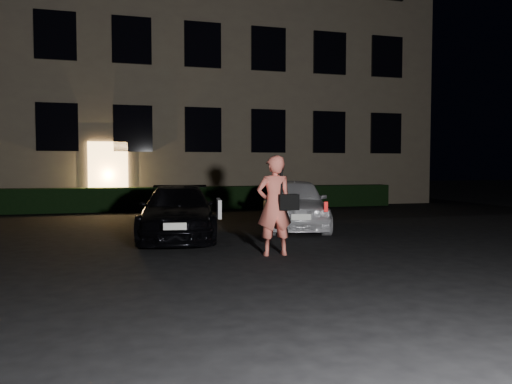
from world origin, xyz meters
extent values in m
plane|color=black|center=(0.00, 0.00, 0.00)|extent=(80.00, 80.00, 0.00)
cube|color=#706150|center=(0.00, 15.00, 6.00)|extent=(20.00, 8.00, 12.00)
cube|color=#FFBB67|center=(-3.50, 10.94, 1.25)|extent=(1.40, 0.10, 2.50)
cube|color=black|center=(-5.20, 10.94, 3.00)|extent=(1.40, 0.10, 1.70)
cube|color=black|center=(-2.60, 10.94, 3.00)|extent=(1.40, 0.10, 1.70)
cube|color=black|center=(0.00, 10.94, 3.00)|extent=(1.40, 0.10, 1.70)
cube|color=black|center=(2.60, 10.94, 3.00)|extent=(1.40, 0.10, 1.70)
cube|color=black|center=(5.20, 10.94, 3.00)|extent=(1.40, 0.10, 1.70)
cube|color=black|center=(7.80, 10.94, 3.00)|extent=(1.40, 0.10, 1.70)
cube|color=black|center=(-5.20, 10.94, 6.20)|extent=(1.40, 0.10, 1.70)
cube|color=black|center=(-2.60, 10.94, 6.20)|extent=(1.40, 0.10, 1.70)
cube|color=black|center=(0.00, 10.94, 6.20)|extent=(1.40, 0.10, 1.70)
cube|color=black|center=(2.60, 10.94, 6.20)|extent=(1.40, 0.10, 1.70)
cube|color=black|center=(5.20, 10.94, 6.20)|extent=(1.40, 0.10, 1.70)
cube|color=black|center=(7.80, 10.94, 6.20)|extent=(1.40, 0.10, 1.70)
cube|color=black|center=(0.00, 10.50, 0.42)|extent=(15.00, 0.70, 0.85)
imported|color=black|center=(-1.85, 3.27, 0.58)|extent=(2.19, 4.21, 1.17)
cube|color=white|center=(-1.09, 2.42, 0.72)|extent=(0.19, 0.84, 0.39)
cube|color=silver|center=(-2.15, 1.21, 0.51)|extent=(0.43, 0.10, 0.13)
imported|color=white|center=(1.21, 4.08, 0.66)|extent=(2.51, 4.16, 1.32)
cube|color=red|center=(0.20, 2.43, 0.72)|extent=(0.09, 0.07, 0.22)
cube|color=red|center=(1.26, 2.15, 0.72)|extent=(0.09, 0.07, 0.22)
cube|color=silver|center=(0.72, 2.24, 0.50)|extent=(0.44, 0.15, 0.13)
imported|color=#E36857|center=(-0.43, 0.58, 0.91)|extent=(0.67, 0.45, 1.81)
cube|color=black|center=(-0.20, 0.46, 0.97)|extent=(0.37, 0.17, 0.29)
cube|color=black|center=(-0.32, 0.50, 1.38)|extent=(0.04, 0.06, 0.56)
camera|label=1|loc=(-3.14, -8.00, 1.62)|focal=35.00mm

